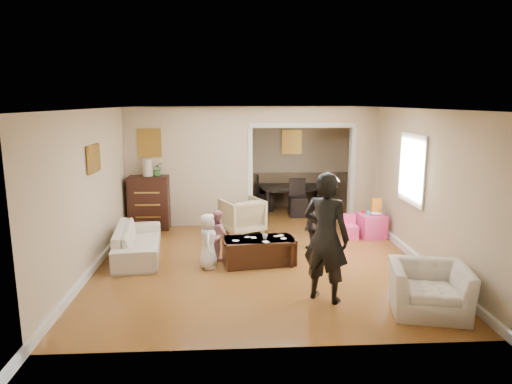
{
  "coord_description": "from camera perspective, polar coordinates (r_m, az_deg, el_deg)",
  "views": [
    {
      "loc": [
        -0.48,
        -8.17,
        2.72
      ],
      "look_at": [
        0.0,
        0.2,
        1.05
      ],
      "focal_mm": 32.02,
      "sensor_mm": 36.0,
      "label": 1
    }
  ],
  "objects": [
    {
      "name": "toy_block",
      "position": [
        9.59,
        13.35,
        -2.39
      ],
      "size": [
        0.1,
        0.09,
        0.05
      ],
      "primitive_type": "cube",
      "rotation": [
        0.0,
        0.0,
        0.51
      ],
      "color": "red",
      "rests_on": "play_table"
    },
    {
      "name": "table_lamp",
      "position": [
        9.95,
        -13.35,
        2.99
      ],
      "size": [
        0.22,
        0.22,
        0.36
      ],
      "primitive_type": "cylinder",
      "color": "beige",
      "rests_on": "dresser"
    },
    {
      "name": "craft_papers",
      "position": [
        7.75,
        0.85,
        -5.81
      ],
      "size": [
        0.93,
        0.49,
        0.0
      ],
      "color": "white",
      "rests_on": "coffee_table"
    },
    {
      "name": "armchair_back",
      "position": [
        9.6,
        -1.75,
        -2.95
      ],
      "size": [
        1.05,
        1.06,
        0.73
      ],
      "primitive_type": "imported",
      "rotation": [
        0.0,
        0.0,
        3.58
      ],
      "color": "tan",
      "rests_on": "ground"
    },
    {
      "name": "child_kneel_a",
      "position": [
        7.6,
        -6.01,
        -6.1
      ],
      "size": [
        0.3,
        0.45,
        0.92
      ],
      "primitive_type": "imported",
      "rotation": [
        0.0,
        0.0,
        1.56
      ],
      "color": "white",
      "rests_on": "ground"
    },
    {
      "name": "potted_plant",
      "position": [
        9.92,
        -12.21,
        2.81
      ],
      "size": [
        0.26,
        0.22,
        0.29
      ],
      "primitive_type": "imported",
      "color": "#457B36",
      "rests_on": "dresser"
    },
    {
      "name": "coffee_table",
      "position": [
        7.82,
        0.36,
        -7.37
      ],
      "size": [
        1.26,
        0.77,
        0.44
      ],
      "primitive_type": "cube",
      "rotation": [
        0.0,
        0.0,
        0.16
      ],
      "color": "#361A11",
      "rests_on": "ground"
    },
    {
      "name": "window_pane",
      "position": [
        8.49,
        19.0,
        2.72
      ],
      "size": [
        0.03,
        0.95,
        1.1
      ],
      "primitive_type": "cube",
      "color": "white",
      "rests_on": "ground"
    },
    {
      "name": "sofa",
      "position": [
        8.41,
        -14.55,
        -6.0
      ],
      "size": [
        0.97,
        1.97,
        0.55
      ],
      "primitive_type": "imported",
      "rotation": [
        0.0,
        0.0,
        1.69
      ],
      "color": "beige",
      "rests_on": "ground"
    },
    {
      "name": "dresser",
      "position": [
        10.09,
        -13.16,
        -1.28
      ],
      "size": [
        0.84,
        0.47,
        1.16
      ],
      "primitive_type": "cube",
      "color": "black",
      "rests_on": "ground"
    },
    {
      "name": "coffee_cup",
      "position": [
        7.7,
        1.14,
        -5.61
      ],
      "size": [
        0.1,
        0.1,
        0.08
      ],
      "primitive_type": "imported",
      "rotation": [
        0.0,
        0.0,
        0.16
      ],
      "color": "silver",
      "rests_on": "coffee_table"
    },
    {
      "name": "play_bowl",
      "position": [
        9.41,
        14.75,
        -2.71
      ],
      "size": [
        0.23,
        0.23,
        0.05
      ],
      "primitive_type": "imported",
      "rotation": [
        0.0,
        0.0,
        0.16
      ],
      "color": "white",
      "rests_on": "play_table"
    },
    {
      "name": "adult_person",
      "position": [
        6.31,
        8.71,
        -5.58
      ],
      "size": [
        0.79,
        0.74,
        1.81
      ],
      "primitive_type": "imported",
      "rotation": [
        0.0,
        0.0,
        2.52
      ],
      "color": "black",
      "rests_on": "ground"
    },
    {
      "name": "cereal_box",
      "position": [
        9.61,
        14.78,
        -1.66
      ],
      "size": [
        0.21,
        0.1,
        0.3
      ],
      "primitive_type": "cube",
      "rotation": [
        0.0,
        0.0,
        0.16
      ],
      "color": "yellow",
      "rests_on": "play_table"
    },
    {
      "name": "framed_art_alcove",
      "position": [
        11.76,
        4.49,
        6.26
      ],
      "size": [
        0.45,
        0.03,
        0.55
      ],
      "primitive_type": "cube",
      "color": "brown"
    },
    {
      "name": "play_table",
      "position": [
        9.57,
        14.17,
        -4.09
      ],
      "size": [
        0.58,
        0.58,
        0.48
      ],
      "primitive_type": "cube",
      "rotation": [
        0.0,
        0.0,
        0.16
      ],
      "color": "#D83982",
      "rests_on": "ground"
    },
    {
      "name": "framed_art_sofa_wall",
      "position": [
        7.95,
        -19.61,
        3.96
      ],
      "size": [
        0.03,
        0.55,
        0.4
      ],
      "primitive_type": "cube",
      "color": "brown"
    },
    {
      "name": "child_kneel_b",
      "position": [
        8.03,
        -4.78,
        -5.29
      ],
      "size": [
        0.5,
        0.53,
        0.87
      ],
      "primitive_type": "imported",
      "rotation": [
        0.0,
        0.0,
        2.08
      ],
      "color": "#CB7F85",
      "rests_on": "ground"
    },
    {
      "name": "armchair_front",
      "position": [
        6.48,
        20.8,
        -11.26
      ],
      "size": [
        1.14,
        1.05,
        0.64
      ],
      "primitive_type": "imported",
      "rotation": [
        0.0,
        0.0,
        -0.22
      ],
      "color": "beige",
      "rests_on": "ground"
    },
    {
      "name": "floor",
      "position": [
        8.62,
        0.08,
        -7.12
      ],
      "size": [
        7.0,
        7.0,
        0.0
      ],
      "primitive_type": "plane",
      "color": "#956326",
      "rests_on": "ground"
    },
    {
      "name": "partition_right",
      "position": [
        10.49,
        13.13,
        3.2
      ],
      "size": [
        0.55,
        0.18,
        2.6
      ],
      "primitive_type": "cube",
      "color": "#C2A98E",
      "rests_on": "ground"
    },
    {
      "name": "dining_table",
      "position": [
        11.61,
        4.79,
        -0.72
      ],
      "size": [
        1.94,
        1.29,
        0.63
      ],
      "primitive_type": "imported",
      "rotation": [
        0.0,
        0.0,
        0.17
      ],
      "color": "black",
      "rests_on": "ground"
    },
    {
      "name": "partition_left",
      "position": [
        10.11,
        -8.33,
        3.08
      ],
      "size": [
        2.75,
        0.18,
        2.6
      ],
      "primitive_type": "cube",
      "color": "#C2A98E",
      "rests_on": "ground"
    },
    {
      "name": "partition_header",
      "position": [
        10.1,
        5.81,
        9.54
      ],
      "size": [
        2.22,
        0.18,
        0.35
      ],
      "primitive_type": "cube",
      "color": "#C2A98E",
      "rests_on": "partition_right"
    },
    {
      "name": "child_toddler",
      "position": [
        8.6,
        7.07,
        -4.29
      ],
      "size": [
        0.48,
        0.52,
        0.85
      ],
      "primitive_type": "imported",
      "rotation": [
        0.0,
        0.0,
        -2.28
      ],
      "color": "black",
      "rests_on": "ground"
    },
    {
      "name": "framed_art_partition",
      "position": [
        10.06,
        -13.19,
        6.01
      ],
      "size": [
        0.45,
        0.03,
        0.55
      ],
      "primitive_type": "cube",
      "color": "brown",
      "rests_on": "partition_left"
    },
    {
      "name": "cyan_cup",
      "position": [
        9.43,
        13.76,
        -2.54
      ],
      "size": [
        0.08,
        0.08,
        0.08
      ],
      "primitive_type": "cylinder",
      "color": "#24ACB5",
      "rests_on": "play_table"
    }
  ]
}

